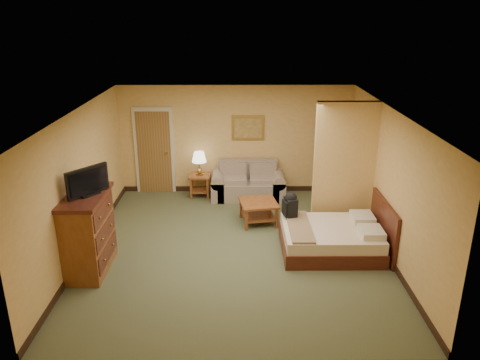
{
  "coord_description": "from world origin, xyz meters",
  "views": [
    {
      "loc": [
        0.05,
        -7.81,
        4.19
      ],
      "look_at": [
        0.09,
        0.6,
        1.15
      ],
      "focal_mm": 35.0,
      "sensor_mm": 36.0,
      "label": 1
    }
  ],
  "objects_px": {
    "dresser": "(88,233)",
    "bed": "(334,238)",
    "coffee_table": "(258,208)",
    "loveseat": "(248,186)"
  },
  "relations": [
    {
      "from": "dresser",
      "to": "bed",
      "type": "height_order",
      "value": "dresser"
    },
    {
      "from": "coffee_table",
      "to": "dresser",
      "type": "distance_m",
      "value": 3.51
    },
    {
      "from": "coffee_table",
      "to": "dresser",
      "type": "height_order",
      "value": "dresser"
    },
    {
      "from": "dresser",
      "to": "bed",
      "type": "relative_size",
      "value": 0.73
    },
    {
      "from": "dresser",
      "to": "bed",
      "type": "bearing_deg",
      "value": 8.28
    },
    {
      "from": "coffee_table",
      "to": "dresser",
      "type": "xyz_separation_m",
      "value": [
        -2.96,
        -1.86,
        0.35
      ]
    },
    {
      "from": "loveseat",
      "to": "coffee_table",
      "type": "height_order",
      "value": "loveseat"
    },
    {
      "from": "loveseat",
      "to": "coffee_table",
      "type": "distance_m",
      "value": 1.45
    },
    {
      "from": "coffee_table",
      "to": "bed",
      "type": "height_order",
      "value": "bed"
    },
    {
      "from": "coffee_table",
      "to": "bed",
      "type": "bearing_deg",
      "value": -42.54
    }
  ]
}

